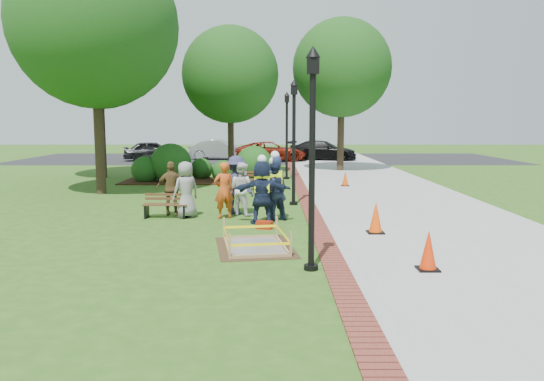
{
  "coord_description": "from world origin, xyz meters",
  "views": [
    {
      "loc": [
        0.47,
        -13.02,
        2.9
      ],
      "look_at": [
        0.5,
        1.2,
        1.0
      ],
      "focal_mm": 35.0,
      "sensor_mm": 36.0,
      "label": 1
    }
  ],
  "objects_px": {
    "wet_concrete_pad": "(255,238)",
    "hivis_worker_a": "(262,190)",
    "hivis_worker_b": "(275,186)",
    "lamp_near": "(312,142)",
    "hivis_worker_c": "(273,189)",
    "bench_near": "(166,210)",
    "cone_front": "(428,251)"
  },
  "relations": [
    {
      "from": "hivis_worker_a",
      "to": "hivis_worker_c",
      "type": "distance_m",
      "value": 0.55
    },
    {
      "from": "wet_concrete_pad",
      "to": "lamp_near",
      "type": "bearing_deg",
      "value": -57.6
    },
    {
      "from": "wet_concrete_pad",
      "to": "cone_front",
      "type": "relative_size",
      "value": 3.13
    },
    {
      "from": "bench_near",
      "to": "cone_front",
      "type": "xyz_separation_m",
      "value": [
        6.16,
        -5.61,
        0.16
      ]
    },
    {
      "from": "hivis_worker_a",
      "to": "hivis_worker_c",
      "type": "xyz_separation_m",
      "value": [
        0.32,
        0.45,
        -0.04
      ]
    },
    {
      "from": "wet_concrete_pad",
      "to": "hivis_worker_b",
      "type": "height_order",
      "value": "hivis_worker_b"
    },
    {
      "from": "bench_near",
      "to": "hivis_worker_b",
      "type": "distance_m",
      "value": 3.36
    },
    {
      "from": "hivis_worker_c",
      "to": "cone_front",
      "type": "bearing_deg",
      "value": -60.4
    },
    {
      "from": "bench_near",
      "to": "cone_front",
      "type": "relative_size",
      "value": 1.66
    },
    {
      "from": "wet_concrete_pad",
      "to": "lamp_near",
      "type": "relative_size",
      "value": 0.59
    },
    {
      "from": "lamp_near",
      "to": "hivis_worker_b",
      "type": "relative_size",
      "value": 2.11
    },
    {
      "from": "hivis_worker_b",
      "to": "hivis_worker_c",
      "type": "height_order",
      "value": "hivis_worker_b"
    },
    {
      "from": "hivis_worker_c",
      "to": "wet_concrete_pad",
      "type": "bearing_deg",
      "value": -97.42
    },
    {
      "from": "wet_concrete_pad",
      "to": "bench_near",
      "type": "height_order",
      "value": "bench_near"
    },
    {
      "from": "cone_front",
      "to": "wet_concrete_pad",
      "type": "bearing_deg",
      "value": 151.03
    },
    {
      "from": "lamp_near",
      "to": "hivis_worker_c",
      "type": "height_order",
      "value": "lamp_near"
    },
    {
      "from": "lamp_near",
      "to": "hivis_worker_a",
      "type": "distance_m",
      "value": 5.04
    },
    {
      "from": "hivis_worker_a",
      "to": "hivis_worker_b",
      "type": "distance_m",
      "value": 0.59
    },
    {
      "from": "lamp_near",
      "to": "hivis_worker_c",
      "type": "distance_m",
      "value": 5.41
    },
    {
      "from": "bench_near",
      "to": "wet_concrete_pad",
      "type": "bearing_deg",
      "value": -53.45
    },
    {
      "from": "wet_concrete_pad",
      "to": "hivis_worker_a",
      "type": "xyz_separation_m",
      "value": [
        0.11,
        2.89,
        0.73
      ]
    },
    {
      "from": "hivis_worker_b",
      "to": "cone_front",
      "type": "bearing_deg",
      "value": -60.86
    },
    {
      "from": "lamp_near",
      "to": "cone_front",
      "type": "bearing_deg",
      "value": -2.02
    },
    {
      "from": "hivis_worker_b",
      "to": "hivis_worker_a",
      "type": "bearing_deg",
      "value": -128.6
    },
    {
      "from": "hivis_worker_a",
      "to": "hivis_worker_c",
      "type": "relative_size",
      "value": 1.05
    },
    {
      "from": "bench_near",
      "to": "hivis_worker_b",
      "type": "bearing_deg",
      "value": -6.72
    },
    {
      "from": "lamp_near",
      "to": "hivis_worker_a",
      "type": "xyz_separation_m",
      "value": [
        -1.03,
        4.69,
        -1.52
      ]
    },
    {
      "from": "bench_near",
      "to": "lamp_near",
      "type": "height_order",
      "value": "lamp_near"
    },
    {
      "from": "hivis_worker_b",
      "to": "hivis_worker_c",
      "type": "bearing_deg",
      "value": -161.45
    },
    {
      "from": "hivis_worker_b",
      "to": "hivis_worker_c",
      "type": "relative_size",
      "value": 1.09
    },
    {
      "from": "cone_front",
      "to": "lamp_near",
      "type": "xyz_separation_m",
      "value": [
        -2.25,
        0.08,
        2.09
      ]
    },
    {
      "from": "lamp_near",
      "to": "hivis_worker_b",
      "type": "bearing_deg",
      "value": 97.33
    }
  ]
}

